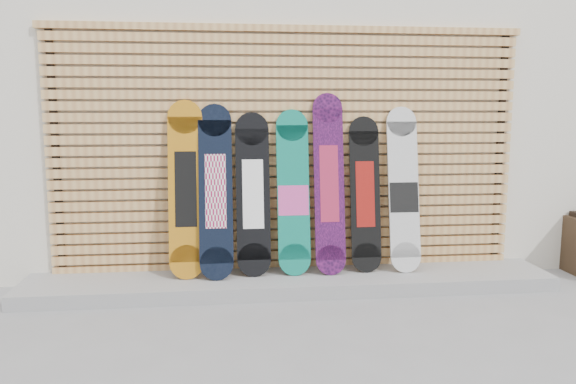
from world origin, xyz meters
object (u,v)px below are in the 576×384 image
object	(u,v)px
snowboard_6	(404,190)
snowboard_3	(293,193)
snowboard_1	(216,191)
snowboard_2	(253,194)
snowboard_4	(329,184)
snowboard_0	(186,189)
snowboard_5	(365,194)

from	to	relation	value
snowboard_6	snowboard_3	bearing A→B (deg)	179.42
snowboard_1	snowboard_6	world-z (taller)	snowboard_1
snowboard_2	snowboard_4	xyz separation A→B (m)	(0.67, -0.01, 0.08)
snowboard_0	snowboard_4	size ratio (longest dim) A/B	0.96
snowboard_5	snowboard_2	bearing A→B (deg)	-179.38
snowboard_0	snowboard_5	distance (m)	1.59
snowboard_4	snowboard_5	world-z (taller)	snowboard_4
snowboard_4	snowboard_6	distance (m)	0.68
snowboard_0	snowboard_4	bearing A→B (deg)	-0.31
snowboard_3	snowboard_2	bearing A→B (deg)	179.18
snowboard_1	snowboard_2	size ratio (longest dim) A/B	1.05
snowboard_3	snowboard_4	size ratio (longest dim) A/B	0.91
snowboard_1	snowboard_4	world-z (taller)	snowboard_4
snowboard_6	snowboard_0	bearing A→B (deg)	179.74
snowboard_4	snowboard_6	xyz separation A→B (m)	(0.68, -0.00, -0.07)
snowboard_3	snowboard_5	distance (m)	0.65
snowboard_1	snowboard_2	xyz separation A→B (m)	(0.32, 0.04, -0.04)
snowboard_1	snowboard_0	bearing A→B (deg)	173.13
snowboard_0	snowboard_5	world-z (taller)	snowboard_0
snowboard_0	snowboard_2	size ratio (longest dim) A/B	1.07
snowboard_2	snowboard_4	world-z (taller)	snowboard_4
snowboard_1	snowboard_3	xyz separation A→B (m)	(0.68, 0.03, -0.03)
snowboard_3	snowboard_5	size ratio (longest dim) A/B	1.04
snowboard_2	snowboard_5	size ratio (longest dim) A/B	1.03
snowboard_2	snowboard_4	bearing A→B (deg)	-1.13
snowboard_2	snowboard_6	bearing A→B (deg)	-0.65
snowboard_0	snowboard_1	distance (m)	0.26
snowboard_0	snowboard_3	distance (m)	0.94
snowboard_3	snowboard_5	bearing A→B (deg)	1.40
snowboard_1	snowboard_5	bearing A→B (deg)	2.07
snowboard_1	snowboard_4	size ratio (longest dim) A/B	0.94
snowboard_0	snowboard_3	bearing A→B (deg)	0.08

